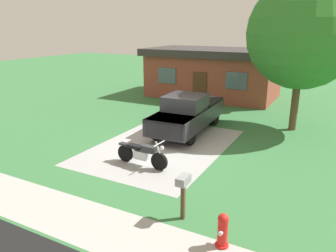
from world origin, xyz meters
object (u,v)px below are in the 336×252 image
object	(u,v)px
motorcycle	(142,154)
neighbor_house	(213,72)
pickup_truck	(189,112)
fire_hydrant	(223,230)
shade_tree	(303,34)
mailbox	(183,186)

from	to	relation	value
motorcycle	neighbor_house	bearing A→B (deg)	99.38
pickup_truck	fire_hydrant	size ratio (longest dim) A/B	6.55
fire_hydrant	shade_tree	bearing A→B (deg)	89.18
neighbor_house	mailbox	bearing A→B (deg)	-72.25
motorcycle	neighbor_house	size ratio (longest dim) A/B	0.23
mailbox	pickup_truck	bearing A→B (deg)	113.38
pickup_truck	shade_tree	size ratio (longest dim) A/B	0.78
fire_hydrant	shade_tree	size ratio (longest dim) A/B	0.12
pickup_truck	neighbor_house	xyz separation A→B (m)	(-1.95, 8.61, 0.84)
motorcycle	pickup_truck	bearing A→B (deg)	93.10
pickup_truck	fire_hydrant	xyz separation A→B (m)	(4.44, -7.83, -0.53)
motorcycle	fire_hydrant	bearing A→B (deg)	-36.48
motorcycle	shade_tree	world-z (taller)	shade_tree
shade_tree	neighbor_house	size ratio (longest dim) A/B	0.76
mailbox	shade_tree	bearing A→B (deg)	81.47
fire_hydrant	neighbor_house	world-z (taller)	neighbor_house
pickup_truck	mailbox	distance (m)	7.85
fire_hydrant	mailbox	size ratio (longest dim) A/B	0.69
fire_hydrant	neighbor_house	bearing A→B (deg)	111.24
pickup_truck	fire_hydrant	bearing A→B (deg)	-60.43
motorcycle	mailbox	world-z (taller)	mailbox
shade_tree	motorcycle	bearing A→B (deg)	-120.45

